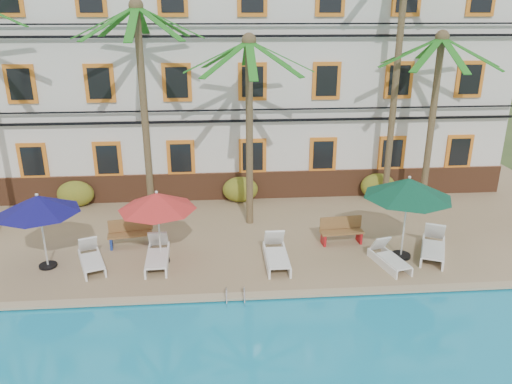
{
  "coord_description": "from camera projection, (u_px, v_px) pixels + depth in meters",
  "views": [
    {
      "loc": [
        0.07,
        -13.22,
        8.01
      ],
      "look_at": [
        1.33,
        3.0,
        2.0
      ],
      "focal_mm": 35.0,
      "sensor_mm": 36.0,
      "label": 1
    }
  ],
  "objects": [
    {
      "name": "ground",
      "position": [
        220.0,
        289.0,
        15.14
      ],
      "size": [
        100.0,
        100.0,
        0.0
      ],
      "primitive_type": "plane",
      "color": "#384C23",
      "rests_on": "ground"
    },
    {
      "name": "pool_deck",
      "position": [
        219.0,
        220.0,
        19.77
      ],
      "size": [
        30.0,
        12.0,
        0.25
      ],
      "primitive_type": "cube",
      "color": "tan",
      "rests_on": "ground"
    },
    {
      "name": "pool_coping",
      "position": [
        220.0,
        297.0,
        14.2
      ],
      "size": [
        30.0,
        0.35,
        0.06
      ],
      "primitive_type": "cube",
      "color": "tan",
      "rests_on": "pool_deck"
    },
    {
      "name": "hotel_building",
      "position": [
        215.0,
        70.0,
        22.61
      ],
      "size": [
        25.4,
        6.44,
        10.22
      ],
      "color": "silver",
      "rests_on": "pool_deck"
    },
    {
      "name": "palm_b",
      "position": [
        142.0,
        85.0,
        17.64
      ],
      "size": [
        4.54,
        4.54,
        8.09
      ],
      "color": "brown",
      "rests_on": "pool_deck"
    },
    {
      "name": "palm_c",
      "position": [
        249.0,
        104.0,
        17.62
      ],
      "size": [
        4.54,
        4.54,
        6.99
      ],
      "color": "brown",
      "rests_on": "pool_deck"
    },
    {
      "name": "palm_d",
      "position": [
        399.0,
        42.0,
        18.73
      ],
      "size": [
        4.54,
        4.54,
        10.49
      ],
      "color": "brown",
      "rests_on": "pool_deck"
    },
    {
      "name": "palm_e",
      "position": [
        435.0,
        98.0,
        18.75
      ],
      "size": [
        4.54,
        4.54,
        7.04
      ],
      "color": "brown",
      "rests_on": "pool_deck"
    },
    {
      "name": "shrub_left",
      "position": [
        76.0,
        194.0,
        20.6
      ],
      "size": [
        1.5,
        0.9,
        1.1
      ],
      "primitive_type": "ellipsoid",
      "color": "#2B5819",
      "rests_on": "pool_deck"
    },
    {
      "name": "shrub_mid",
      "position": [
        240.0,
        189.0,
        21.1
      ],
      "size": [
        1.5,
        0.9,
        1.1
      ],
      "primitive_type": "ellipsoid",
      "color": "#2B5819",
      "rests_on": "pool_deck"
    },
    {
      "name": "shrub_right",
      "position": [
        378.0,
        186.0,
        21.53
      ],
      "size": [
        1.5,
        0.9,
        1.1
      ],
      "primitive_type": "ellipsoid",
      "color": "#2B5819",
      "rests_on": "pool_deck"
    },
    {
      "name": "umbrella_blue",
      "position": [
        38.0,
        205.0,
        15.19
      ],
      "size": [
        2.5,
        2.5,
        2.5
      ],
      "color": "black",
      "rests_on": "pool_deck"
    },
    {
      "name": "umbrella_red",
      "position": [
        157.0,
        202.0,
        15.52
      ],
      "size": [
        2.47,
        2.47,
        2.47
      ],
      "color": "black",
      "rests_on": "pool_deck"
    },
    {
      "name": "umbrella_green",
      "position": [
        408.0,
        188.0,
        15.73
      ],
      "size": [
        2.84,
        2.84,
        2.83
      ],
      "color": "black",
      "rests_on": "pool_deck"
    },
    {
      "name": "lounger_b",
      "position": [
        91.0,
        259.0,
        15.86
      ],
      "size": [
        1.22,
        1.89,
        0.84
      ],
      "color": "white",
      "rests_on": "pool_deck"
    },
    {
      "name": "lounger_c",
      "position": [
        158.0,
        255.0,
        16.04
      ],
      "size": [
        0.77,
        1.96,
        0.92
      ],
      "color": "white",
      "rests_on": "pool_deck"
    },
    {
      "name": "lounger_d",
      "position": [
        276.0,
        254.0,
        16.06
      ],
      "size": [
        0.72,
        2.0,
        0.95
      ],
      "color": "white",
      "rests_on": "pool_deck"
    },
    {
      "name": "lounger_e",
      "position": [
        389.0,
        258.0,
        15.94
      ],
      "size": [
        1.01,
        1.8,
        0.8
      ],
      "color": "white",
      "rests_on": "pool_deck"
    },
    {
      "name": "lounger_f",
      "position": [
        433.0,
        247.0,
        16.56
      ],
      "size": [
        1.5,
        2.14,
        0.96
      ],
      "color": "white",
      "rests_on": "pool_deck"
    },
    {
      "name": "bench_left",
      "position": [
        130.0,
        232.0,
        17.24
      ],
      "size": [
        1.56,
        0.71,
        0.93
      ],
      "color": "olive",
      "rests_on": "pool_deck"
    },
    {
      "name": "bench_right",
      "position": [
        341.0,
        230.0,
        17.44
      ],
      "size": [
        1.53,
        0.59,
        0.93
      ],
      "color": "olive",
      "rests_on": "pool_deck"
    },
    {
      "name": "pool_ladder",
      "position": [
        235.0,
        299.0,
        14.14
      ],
      "size": [
        0.54,
        0.74,
        0.74
      ],
      "color": "silver",
      "rests_on": "ground"
    }
  ]
}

